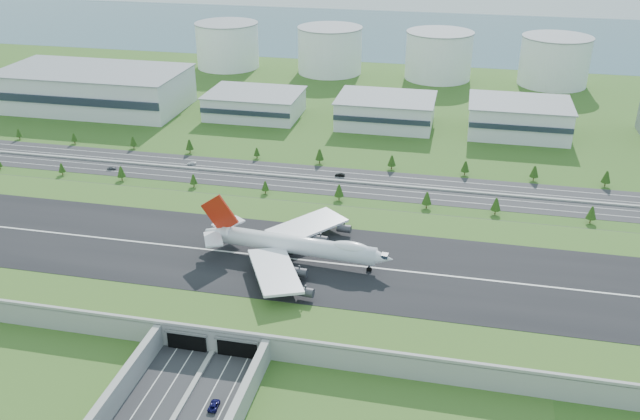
% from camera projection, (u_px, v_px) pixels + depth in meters
% --- Properties ---
extents(ground, '(1200.00, 1200.00, 0.00)m').
position_uv_depth(ground, '(258.00, 274.00, 261.80)').
color(ground, '#37551A').
rests_on(ground, ground).
extents(airfield_deck, '(520.00, 100.00, 9.20)m').
position_uv_depth(airfield_deck, '(258.00, 264.00, 259.93)').
color(airfield_deck, gray).
rests_on(airfield_deck, ground).
extents(north_expressway, '(560.00, 36.00, 0.12)m').
position_uv_depth(north_expressway, '(313.00, 179.00, 345.37)').
color(north_expressway, '#28282B').
rests_on(north_expressway, ground).
extents(tree_row, '(508.00, 48.68, 8.42)m').
position_uv_depth(tree_row, '(352.00, 174.00, 338.73)').
color(tree_row, '#3D2819').
rests_on(tree_row, ground).
extents(hangar_west, '(120.00, 60.00, 25.00)m').
position_uv_depth(hangar_west, '(95.00, 89.00, 451.69)').
color(hangar_west, white).
rests_on(hangar_west, ground).
extents(hangar_mid_a, '(58.00, 42.00, 15.00)m').
position_uv_depth(hangar_mid_a, '(255.00, 104.00, 437.22)').
color(hangar_mid_a, white).
rests_on(hangar_mid_a, ground).
extents(hangar_mid_b, '(58.00, 42.00, 17.00)m').
position_uv_depth(hangar_mid_b, '(386.00, 111.00, 420.52)').
color(hangar_mid_b, white).
rests_on(hangar_mid_b, ground).
extents(hangar_mid_c, '(58.00, 42.00, 19.00)m').
position_uv_depth(hangar_mid_c, '(519.00, 118.00, 404.78)').
color(hangar_mid_c, white).
rests_on(hangar_mid_c, ground).
extents(fuel_tank_a, '(50.00, 50.00, 35.00)m').
position_uv_depth(fuel_tank_a, '(227.00, 45.00, 549.95)').
color(fuel_tank_a, white).
rests_on(fuel_tank_a, ground).
extents(fuel_tank_b, '(50.00, 50.00, 35.00)m').
position_uv_depth(fuel_tank_b, '(330.00, 50.00, 533.69)').
color(fuel_tank_b, white).
rests_on(fuel_tank_b, ground).
extents(fuel_tank_c, '(50.00, 50.00, 35.00)m').
position_uv_depth(fuel_tank_c, '(439.00, 56.00, 517.42)').
color(fuel_tank_c, white).
rests_on(fuel_tank_c, ground).
extents(fuel_tank_d, '(50.00, 50.00, 35.00)m').
position_uv_depth(fuel_tank_d, '(554.00, 61.00, 501.16)').
color(fuel_tank_d, white).
rests_on(fuel_tank_d, ground).
extents(bay_water, '(1200.00, 260.00, 0.06)m').
position_uv_depth(bay_water, '(397.00, 33.00, 684.18)').
color(bay_water, '#335562').
rests_on(bay_water, ground).
extents(boeing_747, '(75.15, 70.78, 23.23)m').
position_uv_depth(boeing_747, '(296.00, 245.00, 252.37)').
color(boeing_747, white).
rests_on(boeing_747, airfield_deck).
extents(car_2, '(2.93, 5.77, 1.56)m').
position_uv_depth(car_2, '(214.00, 405.00, 194.40)').
color(car_2, '#0D0C40').
rests_on(car_2, ground).
extents(car_4, '(5.13, 3.72, 1.62)m').
position_uv_depth(car_4, '(112.00, 168.00, 356.43)').
color(car_4, '#5D5D63').
rests_on(car_4, ground).
extents(car_5, '(5.07, 1.80, 1.67)m').
position_uv_depth(car_5, '(340.00, 175.00, 348.02)').
color(car_5, black).
rests_on(car_5, ground).
extents(car_7, '(5.32, 3.70, 1.43)m').
position_uv_depth(car_7, '(192.00, 163.00, 362.95)').
color(car_7, white).
rests_on(car_7, ground).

